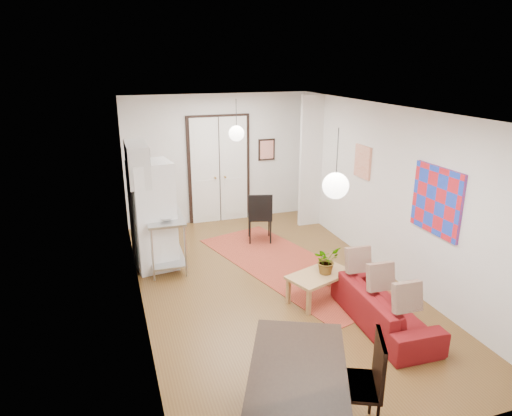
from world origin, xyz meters
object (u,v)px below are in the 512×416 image
object	(u,v)px
kitchen_counter	(165,232)
dining_table	(298,376)
black_side_chair	(258,211)
coffee_table	(320,277)
fridge	(153,216)
dining_chair_far	(348,369)
sofa	(384,307)
dining_chair_near	(348,369)

from	to	relation	value
kitchen_counter	dining_table	distance (m)	4.58
black_side_chair	coffee_table	bearing A→B (deg)	107.00
fridge	dining_chair_far	xyz separation A→B (m)	(1.42, -4.40, -0.35)
fridge	dining_table	bearing A→B (deg)	-87.71
kitchen_counter	fridge	size ratio (longest dim) A/B	0.66
dining_table	sofa	bearing A→B (deg)	37.62
kitchen_counter	dining_chair_near	distance (m)	4.60
sofa	black_side_chair	distance (m)	3.74
kitchen_counter	fridge	world-z (taller)	fridge
dining_chair_far	sofa	bearing A→B (deg)	160.14
sofa	black_side_chair	xyz separation A→B (m)	(-0.63, 3.67, 0.34)
sofa	dining_chair_far	bearing A→B (deg)	138.16
dining_chair_far	black_side_chair	distance (m)	5.16
kitchen_counter	fridge	bearing A→B (deg)	-170.98
dining_chair_far	black_side_chair	size ratio (longest dim) A/B	1.02
coffee_table	dining_table	world-z (taller)	dining_table
sofa	dining_table	distance (m)	2.58
kitchen_counter	black_side_chair	size ratio (longest dim) A/B	1.22
kitchen_counter	dining_chair_near	size ratio (longest dim) A/B	1.20
kitchen_counter	dining_chair_far	size ratio (longest dim) A/B	1.20
fridge	kitchen_counter	bearing A→B (deg)	-0.75
kitchen_counter	dining_chair_far	xyz separation A→B (m)	(1.23, -4.43, -0.01)
coffee_table	dining_chair_near	xyz separation A→B (m)	(-0.86, -2.37, 0.24)
coffee_table	dining_table	xyz separation A→B (m)	(-1.46, -2.48, 0.39)
dining_chair_near	sofa	bearing A→B (deg)	160.14
fridge	black_side_chair	size ratio (longest dim) A/B	1.86
black_side_chair	sofa	bearing A→B (deg)	114.98
coffee_table	black_side_chair	xyz separation A→B (m)	(-0.08, 2.73, 0.23)
dining_chair_far	black_side_chair	world-z (taller)	dining_chair_far
dining_chair_near	fridge	bearing A→B (deg)	-137.59
dining_table	dining_chair_near	bearing A→B (deg)	10.44
dining_table	dining_chair_far	distance (m)	0.63
sofa	coffee_table	bearing A→B (deg)	32.75
black_side_chair	dining_chair_near	bearing A→B (deg)	96.64
sofa	fridge	distance (m)	4.16
sofa	fridge	bearing A→B (deg)	46.11
sofa	kitchen_counter	distance (m)	4.00
fridge	dining_chair_far	world-z (taller)	fridge
dining_table	dining_chair_near	world-z (taller)	dining_chair_near
fridge	dining_table	world-z (taller)	fridge
dining_table	dining_chair_far	size ratio (longest dim) A/B	1.68
kitchen_counter	dining_chair_far	distance (m)	4.60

